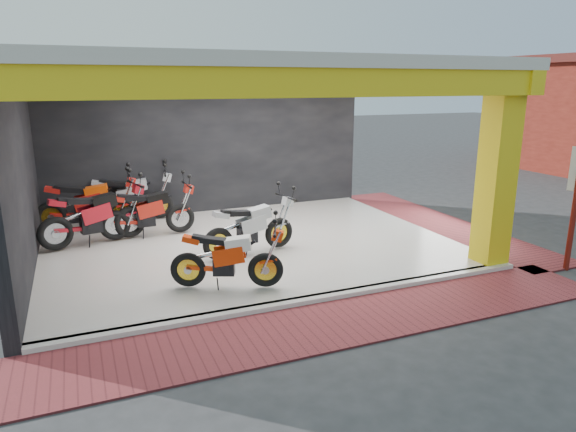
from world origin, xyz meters
The scene contains 18 objects.
ground centered at (0.00, 0.00, 0.00)m, with size 80.00×80.00×0.00m, color #2D2D30.
showroom_floor centered at (0.00, 2.00, 0.05)m, with size 8.00×6.00×0.10m, color white.
showroom_ceiling centered at (0.00, 2.00, 3.60)m, with size 8.40×6.40×0.20m, color beige.
back_wall centered at (0.00, 5.10, 1.75)m, with size 8.20×0.20×3.50m, color black.
left_wall centered at (-4.10, 2.00, 1.75)m, with size 0.20×6.20×3.50m, color black.
corner_column centered at (3.75, -0.75, 1.75)m, with size 0.50×0.50×3.50m, color gold.
header_beam_front centered at (0.00, -1.00, 3.30)m, with size 8.40×0.30×0.40m, color gold.
header_beam_right centered at (4.00, 2.00, 3.30)m, with size 0.30×6.40×0.40m, color gold.
floor_kerb centered at (0.00, -1.02, 0.05)m, with size 8.00×0.20×0.10m, color white.
paver_front centered at (0.00, -1.80, 0.01)m, with size 9.00×1.40×0.03m, color maroon.
paver_right centered at (4.80, 2.00, 0.01)m, with size 1.40×7.00×0.03m, color maroon.
signpost centered at (4.90, -1.47, 1.33)m, with size 0.13×0.33×2.43m.
moto_hero centered at (-0.52, -0.40, 0.68)m, with size 1.91×0.71×1.17m, color red, non-canonical shape.
moto_row_a centered at (0.42, 1.40, 0.72)m, with size 2.03×0.75×1.24m, color #B4B8BC, non-canonical shape.
moto_row_b centered at (-2.23, 3.24, 0.79)m, with size 2.26×0.84×1.38m, color #B2131E, non-canonical shape.
moto_row_c centered at (-2.30, 4.11, 0.79)m, with size 2.27×0.84×1.39m, color red, non-canonical shape.
moto_row_d centered at (-1.17, 3.23, 0.74)m, with size 2.11×0.78×1.29m, color red, non-canonical shape.
moto_row_e centered at (-1.40, 4.66, 0.77)m, with size 2.19×0.81×1.34m, color #A7A9AF, non-canonical shape.
Camera 1 is at (-3.14, -7.65, 3.30)m, focal length 32.00 mm.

